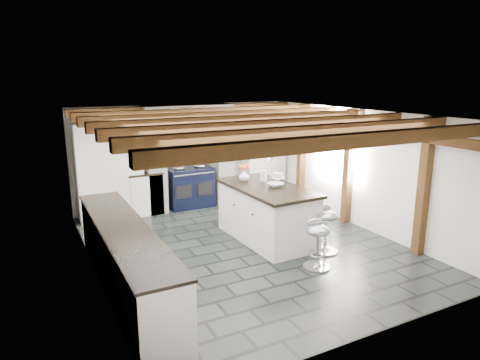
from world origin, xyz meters
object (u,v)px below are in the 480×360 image
range_cooker (190,187)px  bar_stool_far (317,238)px  kitchen_island (266,212)px  bar_stool_near (326,223)px

range_cooker → bar_stool_far: size_ratio=1.28×
kitchen_island → bar_stool_far: (0.08, -1.39, -0.03)m
bar_stool_near → bar_stool_far: bar_stool_near is taller
bar_stool_near → range_cooker: bearing=127.0°
range_cooker → bar_stool_far: bearing=-81.6°
range_cooker → kitchen_island: bearing=-78.9°
bar_stool_near → bar_stool_far: (-0.50, -0.43, -0.03)m
kitchen_island → bar_stool_far: size_ratio=2.63×
kitchen_island → bar_stool_near: 1.12m
range_cooker → bar_stool_near: 3.66m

